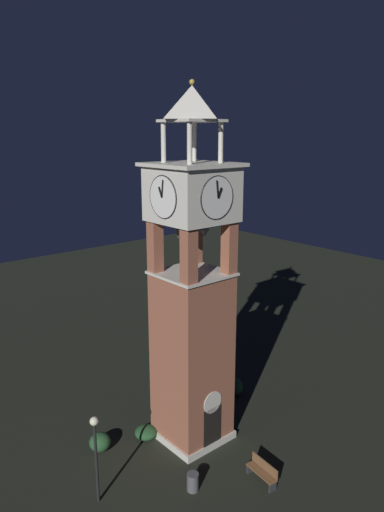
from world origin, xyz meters
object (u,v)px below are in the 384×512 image
Objects in this scene: park_bench at (262,471)px; clock_tower at (192,305)px; trash_bin at (193,482)px; lamp_post at (95,444)px.

clock_tower is at bearing 92.51° from park_bench.
park_bench is at bearing -30.13° from trash_bin.
trash_bin is at bearing -31.22° from lamp_post.
park_bench is 0.42× the size of lamp_post.
lamp_post is at bearing 149.26° from park_bench.
clock_tower reaches higher than trash_bin.
lamp_post is (-6.10, 3.63, 2.25)m from park_bench.
clock_tower reaches higher than park_bench.
lamp_post is at bearing 148.78° from trash_bin.
park_bench is (0.20, -4.53, -6.54)m from clock_tower.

